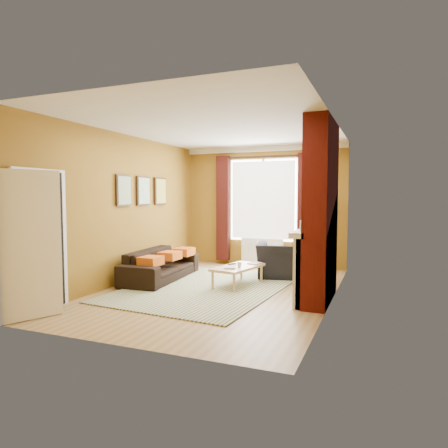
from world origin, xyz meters
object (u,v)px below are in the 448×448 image
Objects in this scene: sofa at (161,265)px; armchair at (285,260)px; coffee_table at (238,268)px; wicker_stool at (283,260)px; floor_lamp at (329,212)px.

armchair is (2.22, 1.09, 0.06)m from sofa.
wicker_stool is at bearing 86.97° from coffee_table.
floor_lamp reaches higher than wicker_stool.
sofa is at bearing -167.23° from coffee_table.
armchair is at bearing -68.03° from sofa.
sofa is 4.05× the size of wicker_stool.
sofa reaches higher than coffee_table.
sofa is at bearing -148.30° from floor_lamp.
armchair reaches higher than coffee_table.
floor_lamp is at bearing 63.57° from coffee_table.
coffee_table is at bearing -127.53° from floor_lamp.
floor_lamp reaches higher than coffee_table.
armchair reaches higher than sofa.
coffee_table is 0.72× the size of floor_lamp.
coffee_table is (1.60, 0.05, 0.03)m from sofa.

